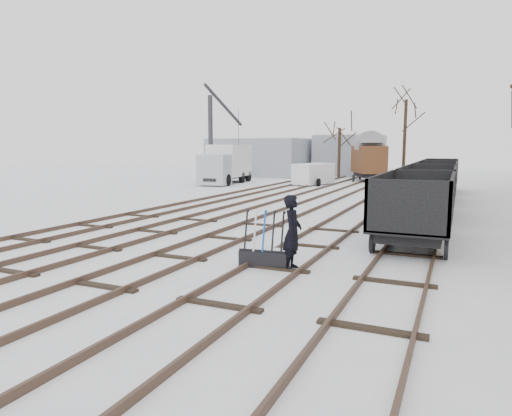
# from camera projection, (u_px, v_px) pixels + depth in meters

# --- Properties ---
(ground) EXTENTS (120.00, 120.00, 0.00)m
(ground) POSITION_uv_depth(u_px,v_px,m) (177.00, 258.00, 13.03)
(ground) COLOR white
(ground) RESTS_ON ground
(tracks) EXTENTS (13.90, 52.00, 0.16)m
(tracks) POSITION_uv_depth(u_px,v_px,m) (316.00, 203.00, 25.39)
(tracks) COLOR black
(tracks) RESTS_ON ground
(shed_left) EXTENTS (10.00, 8.00, 4.10)m
(shed_left) POSITION_uv_depth(u_px,v_px,m) (261.00, 157.00, 50.59)
(shed_left) COLOR gray
(shed_left) RESTS_ON ground
(shed_right) EXTENTS (7.00, 6.00, 4.50)m
(shed_right) POSITION_uv_depth(u_px,v_px,m) (350.00, 155.00, 50.54)
(shed_right) COLOR gray
(shed_right) RESTS_ON ground
(ground_frame) EXTENTS (1.34, 0.56, 1.49)m
(ground_frame) POSITION_uv_depth(u_px,v_px,m) (264.00, 256.00, 12.04)
(ground_frame) COLOR black
(ground_frame) RESTS_ON ground
(worker) EXTENTS (0.57, 0.77, 1.94)m
(worker) POSITION_uv_depth(u_px,v_px,m) (293.00, 232.00, 11.73)
(worker) COLOR black
(worker) RESTS_ON ground
(freight_wagon_a) EXTENTS (2.24, 5.60, 2.29)m
(freight_wagon_a) POSITION_uv_depth(u_px,v_px,m) (415.00, 218.00, 14.80)
(freight_wagon_a) COLOR black
(freight_wagon_a) RESTS_ON ground
(freight_wagon_b) EXTENTS (2.24, 5.60, 2.29)m
(freight_wagon_b) POSITION_uv_depth(u_px,v_px,m) (428.00, 198.00, 20.59)
(freight_wagon_b) COLOR black
(freight_wagon_b) RESTS_ON ground
(freight_wagon_c) EXTENTS (2.24, 5.60, 2.29)m
(freight_wagon_c) POSITION_uv_depth(u_px,v_px,m) (435.00, 187.00, 26.38)
(freight_wagon_c) COLOR black
(freight_wagon_c) RESTS_ON ground
(freight_wagon_d) EXTENTS (2.24, 5.60, 2.29)m
(freight_wagon_d) POSITION_uv_depth(u_px,v_px,m) (440.00, 179.00, 32.17)
(freight_wagon_d) COLOR black
(freight_wagon_d) RESTS_ON ground
(box_van_wagon) EXTENTS (4.20, 5.28, 3.58)m
(box_van_wagon) POSITION_uv_depth(u_px,v_px,m) (369.00, 159.00, 41.96)
(box_van_wagon) COLOR black
(box_van_wagon) RESTS_ON ground
(lorry) EXTENTS (2.95, 7.53, 3.34)m
(lorry) POSITION_uv_depth(u_px,v_px,m) (226.00, 164.00, 39.44)
(lorry) COLOR black
(lorry) RESTS_ON ground
(panel_van) EXTENTS (2.77, 4.36, 1.78)m
(panel_van) POSITION_uv_depth(u_px,v_px,m) (314.00, 174.00, 38.08)
(panel_van) COLOR silver
(panel_van) RESTS_ON ground
(crane) EXTENTS (2.12, 5.17, 8.67)m
(crane) POSITION_uv_depth(u_px,v_px,m) (212.00, 157.00, 41.01)
(crane) COLOR #2D2E32
(crane) RESTS_ON ground
(tree_far_left) EXTENTS (0.30, 0.30, 5.01)m
(tree_far_left) POSITION_uv_depth(u_px,v_px,m) (339.00, 153.00, 45.26)
(tree_far_left) COLOR black
(tree_far_left) RESTS_ON ground
(tree_far_right) EXTENTS (0.30, 0.30, 7.51)m
(tree_far_right) POSITION_uv_depth(u_px,v_px,m) (405.00, 140.00, 42.63)
(tree_far_right) COLOR black
(tree_far_right) RESTS_ON ground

